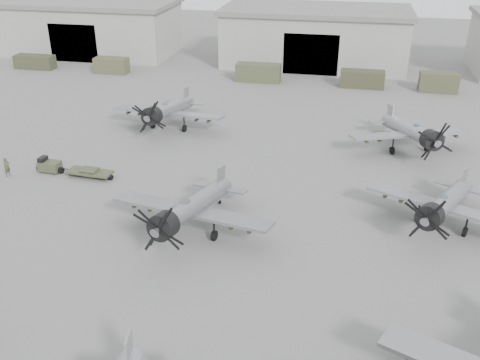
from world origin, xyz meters
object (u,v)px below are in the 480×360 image
object	(u,v)px
aircraft_mid_2	(444,204)
aircraft_far_0	(167,111)
aircraft_mid_1	(190,209)
aircraft_far_1	(413,132)
tug_trailer	(65,168)
ground_crew	(7,167)

from	to	relation	value
aircraft_mid_2	aircraft_far_0	world-z (taller)	aircraft_far_0
aircraft_mid_1	aircraft_far_1	size ratio (longest dim) A/B	1.02
aircraft_mid_1	aircraft_far_0	size ratio (longest dim) A/B	0.99
aircraft_mid_2	tug_trailer	distance (m)	32.91
aircraft_far_0	tug_trailer	world-z (taller)	aircraft_far_0
aircraft_mid_2	aircraft_far_1	xyz separation A→B (m)	(-1.12, 14.57, 0.10)
aircraft_far_0	tug_trailer	bearing A→B (deg)	-109.52
tug_trailer	ground_crew	distance (m)	5.14
aircraft_mid_2	ground_crew	distance (m)	37.69
aircraft_mid_1	aircraft_mid_2	distance (m)	18.94
aircraft_mid_1	aircraft_far_0	world-z (taller)	aircraft_far_0
aircraft_mid_2	ground_crew	world-z (taller)	aircraft_mid_2
aircraft_mid_1	ground_crew	bearing A→B (deg)	172.47
aircraft_mid_1	aircraft_mid_2	bearing A→B (deg)	25.24
aircraft_mid_1	ground_crew	xyz separation A→B (m)	(-19.29, 6.38, -1.37)
aircraft_mid_2	aircraft_far_1	size ratio (longest dim) A/B	0.94
aircraft_mid_1	tug_trailer	size ratio (longest dim) A/B	1.73
aircraft_far_0	tug_trailer	distance (m)	13.94
aircraft_mid_1	aircraft_far_0	bearing A→B (deg)	123.74
aircraft_mid_1	tug_trailer	xyz separation A→B (m)	(-14.39, 7.86, -1.72)
aircraft_mid_1	aircraft_far_1	xyz separation A→B (m)	(17.22, 19.30, -0.01)
ground_crew	aircraft_mid_2	bearing A→B (deg)	-81.84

